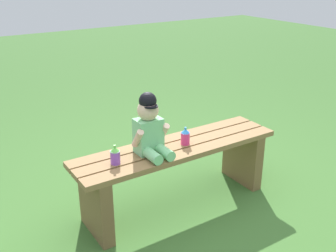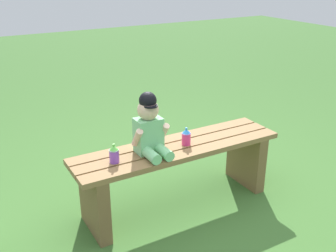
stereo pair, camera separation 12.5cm
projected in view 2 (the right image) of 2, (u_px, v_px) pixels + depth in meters
The scene contains 5 objects.
ground_plane at pixel (177, 204), 2.88m from camera, with size 16.00×16.00×0.00m, color #3D6B2D.
park_bench at pixel (178, 166), 2.76m from camera, with size 1.46×0.37×0.46m.
child_figure at pixel (150, 127), 2.54m from camera, with size 0.23×0.27×0.40m.
sippy_cup_left at pixel (114, 154), 2.45m from camera, with size 0.06×0.06×0.12m.
sippy_cup_right at pixel (186, 137), 2.69m from camera, with size 0.06×0.06×0.12m.
Camera 2 is at (-1.28, -2.09, 1.61)m, focal length 42.87 mm.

